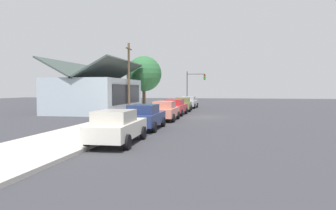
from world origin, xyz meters
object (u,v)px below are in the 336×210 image
Objects in this scene: car_olive at (183,104)px; car_navy at (145,117)px; car_ivory at (117,127)px; fire_hydrant_red at (143,116)px; car_cherry at (175,107)px; utility_pole_wooden at (129,76)px; shade_tree at (144,74)px; traffic_light_main at (194,83)px; car_coral at (165,111)px; car_silver at (189,102)px.

car_navy is at bearing 176.84° from car_olive.
car_ivory is 9.73m from fire_hydrant_red.
car_cherry is 6.65m from utility_pole_wooden.
traffic_light_main is (5.63, -6.22, -1.12)m from shade_tree.
car_coral reaches higher than fire_hydrant_red.
car_cherry is at bearing 0.07° from car_coral.
utility_pole_wooden is at bearing 120.90° from car_olive.
car_olive is at bearing -6.21° from fire_hydrant_red.
car_navy is at bearing 177.50° from car_coral.
shade_tree is 8.47m from traffic_light_main.
utility_pole_wooden is (-9.44, 5.42, 3.11)m from car_silver.
car_coral is at bearing -45.47° from fire_hydrant_red.
utility_pole_wooden is (2.24, 5.43, 3.11)m from car_cherry.
shade_tree is (21.98, 5.87, 3.79)m from car_navy.
car_coral is (5.71, -0.19, -0.00)m from car_navy.
utility_pole_wooden reaches higher than car_ivory.
car_olive is at bearing -56.27° from utility_pole_wooden.
car_coral and car_cherry have the same top height.
utility_pole_wooden is at bearing 151.69° from car_silver.
car_cherry is at bearing -1.60° from car_navy.
traffic_light_main is at bearing -1.47° from car_silver.
fire_hydrant_red is (-9.27, -4.00, -3.43)m from utility_pole_wooden.
car_ivory is at bearing -171.83° from fire_hydrant_red.
car_navy is at bearing -179.64° from car_cherry.
car_cherry is 0.70× the size of shade_tree.
car_ivory is 0.88× the size of traffic_light_main.
utility_pole_wooden is at bearing 68.59° from car_cherry.
car_silver is 6.82× the size of fire_hydrant_red.
car_olive is 0.63× the size of utility_pole_wooden.
car_coral is 0.91× the size of car_silver.
car_cherry is (16.66, -0.05, 0.00)m from car_ivory.
car_coral is 0.59× the size of utility_pole_wooden.
car_silver is (5.83, -0.01, 0.00)m from car_olive.
car_cherry is at bearing -150.77° from shade_tree.
car_ivory is at bearing -179.16° from car_cherry.
shade_tree reaches higher than car_navy.
shade_tree is (-0.97, 5.98, 3.79)m from car_silver.
utility_pole_wooden reaches higher than fire_hydrant_red.
traffic_light_main is at bearing -1.70° from car_navy.
shade_tree is 0.93× the size of utility_pole_wooden.
car_navy and car_olive have the same top height.
utility_pole_wooden reaches higher than car_olive.
car_navy and car_silver have the same top height.
car_navy is 0.64× the size of utility_pole_wooden.
car_cherry is 0.94× the size of traffic_light_main.
car_olive is 8.58m from shade_tree.
car_olive is 0.67× the size of shade_tree.
shade_tree reaches higher than fire_hydrant_red.
utility_pole_wooden reaches higher than car_silver.
car_silver is 0.65× the size of utility_pole_wooden.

